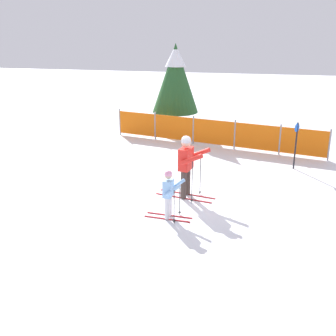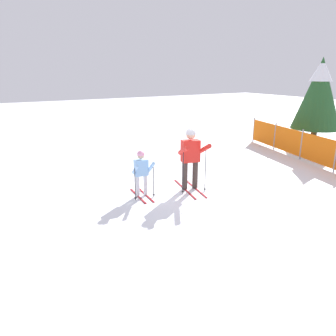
{
  "view_description": "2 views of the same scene",
  "coord_description": "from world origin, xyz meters",
  "px_view_note": "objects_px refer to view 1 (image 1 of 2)",
  "views": [
    {
      "loc": [
        1.85,
        -10.69,
        4.49
      ],
      "look_at": [
        -0.25,
        -0.6,
        0.93
      ],
      "focal_mm": 45.0,
      "sensor_mm": 36.0,
      "label": 1
    },
    {
      "loc": [
        7.26,
        -5.04,
        3.16
      ],
      "look_at": [
        0.28,
        -0.98,
        0.75
      ],
      "focal_mm": 35.0,
      "sensor_mm": 36.0,
      "label": 2
    }
  ],
  "objects_px": {
    "skier_child": "(169,190)",
    "trail_marker": "(296,141)",
    "skier_adult": "(187,161)",
    "conifer_far": "(175,77)",
    "safety_fence": "(214,132)"
  },
  "relations": [
    {
      "from": "skier_child",
      "to": "trail_marker",
      "type": "xyz_separation_m",
      "value": [
        3.23,
        4.39,
        0.22
      ]
    },
    {
      "from": "skier_adult",
      "to": "skier_child",
      "type": "distance_m",
      "value": 1.43
    },
    {
      "from": "skier_child",
      "to": "conifer_far",
      "type": "distance_m",
      "value": 9.19
    },
    {
      "from": "skier_child",
      "to": "trail_marker",
      "type": "relative_size",
      "value": 0.8
    },
    {
      "from": "skier_adult",
      "to": "skier_child",
      "type": "xyz_separation_m",
      "value": [
        -0.2,
        -1.38,
        -0.31
      ]
    },
    {
      "from": "skier_adult",
      "to": "trail_marker",
      "type": "xyz_separation_m",
      "value": [
        3.03,
        3.01,
        -0.09
      ]
    },
    {
      "from": "safety_fence",
      "to": "trail_marker",
      "type": "relative_size",
      "value": 5.33
    },
    {
      "from": "conifer_far",
      "to": "trail_marker",
      "type": "xyz_separation_m",
      "value": [
        4.78,
        -4.53,
        -1.35
      ]
    },
    {
      "from": "skier_child",
      "to": "conifer_far",
      "type": "height_order",
      "value": "conifer_far"
    },
    {
      "from": "safety_fence",
      "to": "trail_marker",
      "type": "bearing_deg",
      "value": -36.68
    },
    {
      "from": "skier_adult",
      "to": "safety_fence",
      "type": "height_order",
      "value": "skier_adult"
    },
    {
      "from": "skier_adult",
      "to": "trail_marker",
      "type": "bearing_deg",
      "value": 56.96
    },
    {
      "from": "safety_fence",
      "to": "conifer_far",
      "type": "relative_size",
      "value": 2.2
    },
    {
      "from": "skier_child",
      "to": "safety_fence",
      "type": "xyz_separation_m",
      "value": [
        0.4,
        6.5,
        -0.16
      ]
    },
    {
      "from": "safety_fence",
      "to": "trail_marker",
      "type": "height_order",
      "value": "trail_marker"
    }
  ]
}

